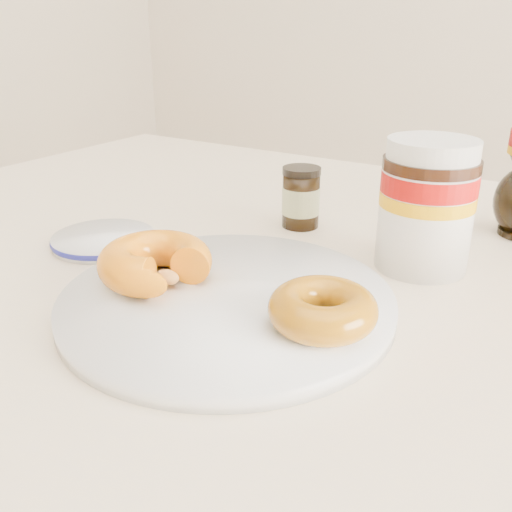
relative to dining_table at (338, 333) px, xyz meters
The scene contains 7 objects.
dining_table is the anchor object (origin of this frame).
plate 0.18m from the dining_table, 108.75° to the right, with size 0.31×0.31×0.02m.
donut_bitten 0.23m from the dining_table, 127.90° to the right, with size 0.11×0.11×0.04m, color orange.
donut_whole 0.20m from the dining_table, 71.90° to the right, with size 0.09×0.09×0.03m, color #9B5B0A.
nutella_jar 0.18m from the dining_table, 31.80° to the left, with size 0.10×0.10×0.14m.
dark_jar 0.18m from the dining_table, 138.38° to the left, with size 0.05×0.05×0.08m.
blue_rim_saucer 0.30m from the dining_table, 160.56° to the right, with size 0.12×0.12×0.01m.
Camera 1 is at (0.22, -0.43, 1.00)m, focal length 40.00 mm.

